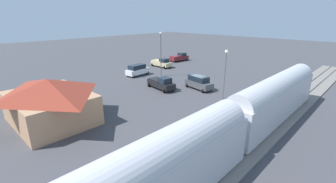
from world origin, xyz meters
TOP-DOWN VIEW (x-y plane):
  - ground_plane at (0.00, 0.00)m, footprint 200.00×200.00m
  - railway_track at (-14.00, 0.00)m, footprint 4.80×70.00m
  - platform at (-10.00, 0.00)m, footprint 3.20×46.00m
  - passenger_train at (-14.00, 13.77)m, footprint 2.93×38.91m
  - station_building at (4.00, 22.00)m, footprint 10.60×8.24m
  - pedestrian_on_platform at (-10.47, -1.75)m, footprint 0.36×0.36m
  - pedestrian_waiting_far at (-9.86, -5.58)m, footprint 0.36×0.36m
  - suv_charcoal at (-0.73, 0.43)m, footprint 5.16×3.02m
  - pickup_black at (3.67, 4.76)m, footprint 5.63×3.09m
  - pickup_tan at (15.85, -7.34)m, footprint 5.46×2.62m
  - suv_white at (13.70, 1.67)m, footprint 2.29×5.02m
  - pickup_maroon at (17.78, -16.02)m, footprint 2.42×5.55m
  - light_pole_near_platform at (-7.20, 3.66)m, footprint 0.44×0.44m
  - light_pole_lot_center at (9.88, -1.27)m, footprint 0.44×0.44m

SIDE VIEW (x-z plane):
  - ground_plane at x=0.00m, z-range 0.00..0.00m
  - railway_track at x=-14.00m, z-range -0.06..0.24m
  - platform at x=-10.00m, z-range 0.00..0.30m
  - pickup_black at x=3.67m, z-range -0.04..2.10m
  - pickup_tan at x=15.85m, z-range -0.04..2.10m
  - pickup_maroon at x=17.78m, z-range -0.04..2.10m
  - suv_charcoal at x=-0.73m, z-range 0.04..2.26m
  - suv_white at x=13.70m, z-range 0.04..2.26m
  - pedestrian_on_platform at x=-10.47m, z-range 0.43..2.14m
  - pedestrian_waiting_far at x=-9.86m, z-range 0.43..2.14m
  - station_building at x=4.00m, z-range 0.10..5.14m
  - passenger_train at x=-14.00m, z-range 0.37..5.35m
  - light_pole_near_platform at x=-7.20m, z-range 0.99..8.41m
  - light_pole_lot_center at x=9.88m, z-range 1.04..9.67m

